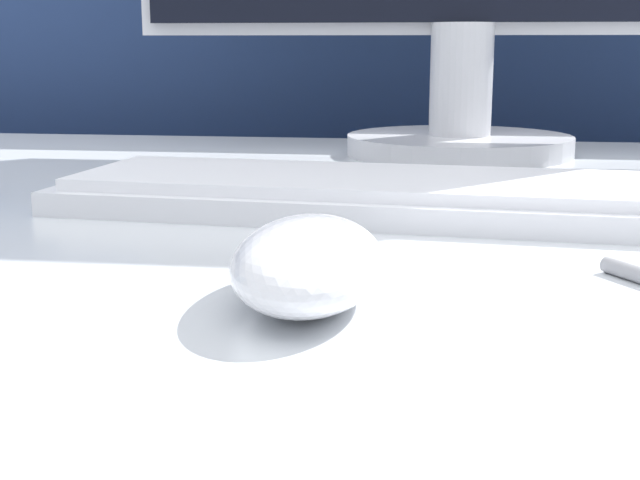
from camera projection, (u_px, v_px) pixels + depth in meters
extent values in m
cube|color=navy|center=(405.00, 262.00, 1.22)|extent=(5.00, 0.03, 1.04)
ellipsoid|color=white|center=(308.00, 262.00, 0.38)|extent=(0.07, 0.13, 0.04)
cube|color=white|center=(383.00, 199.00, 0.60)|extent=(0.45, 0.18, 0.02)
cube|color=white|center=(383.00, 182.00, 0.60)|extent=(0.42, 0.16, 0.01)
cylinder|color=silver|center=(459.00, 145.00, 0.90)|extent=(0.23, 0.23, 0.02)
cylinder|color=silver|center=(461.00, 80.00, 0.88)|extent=(0.06, 0.06, 0.11)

